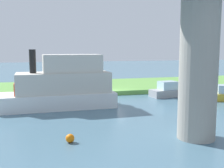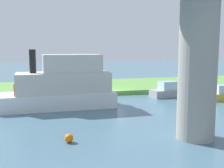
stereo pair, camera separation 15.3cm
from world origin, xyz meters
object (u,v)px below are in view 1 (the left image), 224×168
object	(u,v)px
mooring_post	(98,85)
riverboat_paddlewheel	(171,91)
bridge_pylon	(199,65)
marker_buoy	(70,138)
pontoon_yellow	(61,86)
person_on_bank	(101,83)

from	to	relation	value
mooring_post	riverboat_paddlewheel	size ratio (longest dim) A/B	0.21
bridge_pylon	marker_buoy	distance (m)	8.41
pontoon_yellow	riverboat_paddlewheel	xyz separation A→B (m)	(-12.24, -2.55, -1.31)
marker_buoy	pontoon_yellow	bearing A→B (deg)	-93.00
bridge_pylon	person_on_bank	distance (m)	18.28
bridge_pylon	marker_buoy	bearing A→B (deg)	-9.67
riverboat_paddlewheel	marker_buoy	size ratio (longest dim) A/B	10.46
bridge_pylon	mooring_post	world-z (taller)	bridge_pylon
bridge_pylon	riverboat_paddlewheel	bearing A→B (deg)	-112.31
riverboat_paddlewheel	marker_buoy	xyz separation A→B (m)	(12.74, 12.11, -0.36)
person_on_bank	pontoon_yellow	bearing A→B (deg)	53.27
mooring_post	bridge_pylon	bearing A→B (deg)	96.48
bridge_pylon	marker_buoy	size ratio (longest dim) A/B	17.26
bridge_pylon	pontoon_yellow	world-z (taller)	bridge_pylon
riverboat_paddlewheel	person_on_bank	bearing A→B (deg)	-33.80
marker_buoy	riverboat_paddlewheel	bearing A→B (deg)	-136.45
person_on_bank	pontoon_yellow	distance (m)	8.97
pontoon_yellow	marker_buoy	world-z (taller)	pontoon_yellow
mooring_post	riverboat_paddlewheel	distance (m)	8.45
bridge_pylon	mooring_post	distance (m)	17.73
bridge_pylon	riverboat_paddlewheel	size ratio (longest dim) A/B	1.65
marker_buoy	bridge_pylon	bearing A→B (deg)	170.33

